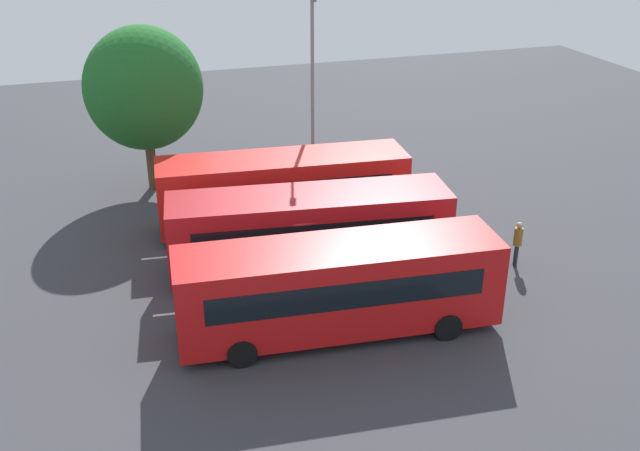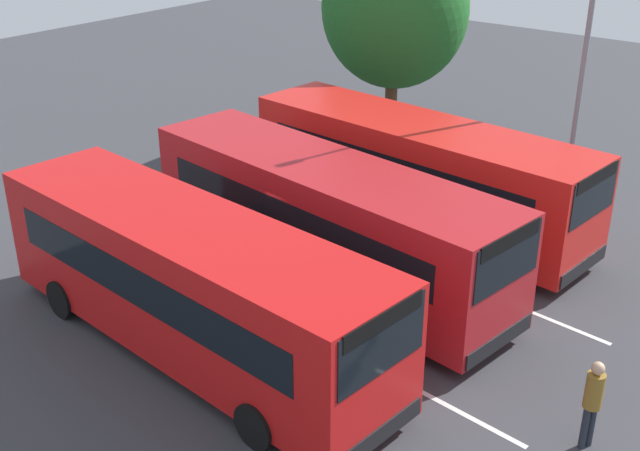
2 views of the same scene
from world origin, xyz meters
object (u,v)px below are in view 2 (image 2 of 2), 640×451
object	(u,v)px
bus_center_left	(327,218)
bus_center_right	(419,171)
street_lamp	(582,31)
depot_tree	(395,9)
bus_far_left	(191,281)
pedestrian	(593,398)

from	to	relation	value
bus_center_left	bus_center_right	distance (m)	4.03
street_lamp	bus_center_left	bearing A→B (deg)	-2.21
bus_center_right	bus_center_left	bearing A→B (deg)	-86.23
street_lamp	bus_center_right	bearing A→B (deg)	-15.79
bus_center_left	depot_tree	world-z (taller)	depot_tree
bus_far_left	pedestrian	xyz separation A→B (m)	(7.70, 2.17, -0.61)
bus_far_left	bus_center_right	distance (m)	8.20
bus_center_left	bus_center_right	size ratio (longest dim) A/B	1.00
bus_far_left	street_lamp	distance (m)	13.13
bus_center_right	depot_tree	size ratio (longest dim) A/B	1.37
bus_center_left	depot_tree	size ratio (longest dim) A/B	1.38
pedestrian	bus_center_left	bearing A→B (deg)	8.59
street_lamp	depot_tree	bearing A→B (deg)	-87.70
bus_far_left	pedestrian	world-z (taller)	bus_far_left
bus_center_left	bus_center_right	world-z (taller)	same
bus_center_right	pedestrian	xyz separation A→B (m)	(7.31, -6.02, -0.61)
bus_center_right	pedestrian	bearing A→B (deg)	-34.47
bus_center_left	pedestrian	distance (m)	7.68
bus_far_left	street_lamp	world-z (taller)	street_lamp
pedestrian	street_lamp	size ratio (longest dim) A/B	0.20
bus_center_right	pedestrian	size ratio (longest dim) A/B	5.77
bus_center_right	street_lamp	distance (m)	5.96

